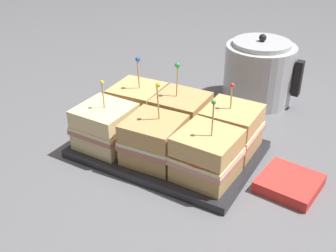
% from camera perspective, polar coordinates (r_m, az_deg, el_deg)
% --- Properties ---
extents(ground_plane, '(6.00, 6.00, 0.00)m').
position_cam_1_polar(ground_plane, '(0.98, 0.00, -3.61)').
color(ground_plane, slate).
extents(serving_platter, '(0.40, 0.27, 0.02)m').
position_cam_1_polar(serving_platter, '(0.97, 0.00, -3.16)').
color(serving_platter, '#232328').
rests_on(serving_platter, ground_plane).
extents(sandwich_front_left, '(0.12, 0.12, 0.16)m').
position_cam_1_polar(sandwich_front_left, '(0.96, -8.50, -0.06)').
color(sandwich_front_left, beige).
rests_on(sandwich_front_left, serving_platter).
extents(sandwich_front_center, '(0.12, 0.12, 0.18)m').
position_cam_1_polar(sandwich_front_center, '(0.90, -1.89, -1.93)').
color(sandwich_front_center, tan).
rests_on(sandwich_front_center, serving_platter).
extents(sandwich_front_right, '(0.13, 0.13, 0.18)m').
position_cam_1_polar(sandwich_front_right, '(0.85, 5.28, -3.99)').
color(sandwich_front_right, tan).
rests_on(sandwich_front_right, serving_platter).
extents(sandwich_back_left, '(0.13, 0.13, 0.18)m').
position_cam_1_polar(sandwich_back_left, '(1.04, -4.13, 2.92)').
color(sandwich_back_left, tan).
rests_on(sandwich_back_left, serving_platter).
extents(sandwich_back_center, '(0.12, 0.12, 0.18)m').
position_cam_1_polar(sandwich_back_center, '(0.99, 1.77, 1.36)').
color(sandwich_back_center, tan).
rests_on(sandwich_back_center, serving_platter).
extents(sandwich_back_right, '(0.12, 0.13, 0.16)m').
position_cam_1_polar(sandwich_back_right, '(0.94, 8.54, -0.38)').
color(sandwich_back_right, tan).
rests_on(sandwich_back_right, serving_platter).
extents(kettle_steel, '(0.21, 0.19, 0.19)m').
position_cam_1_polar(kettle_steel, '(1.21, 12.23, 7.15)').
color(kettle_steel, '#B7BABF').
rests_on(kettle_steel, ground_plane).
extents(napkin_stack, '(0.13, 0.13, 0.02)m').
position_cam_1_polar(napkin_stack, '(0.90, 16.10, -7.46)').
color(napkin_stack, red).
rests_on(napkin_stack, ground_plane).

